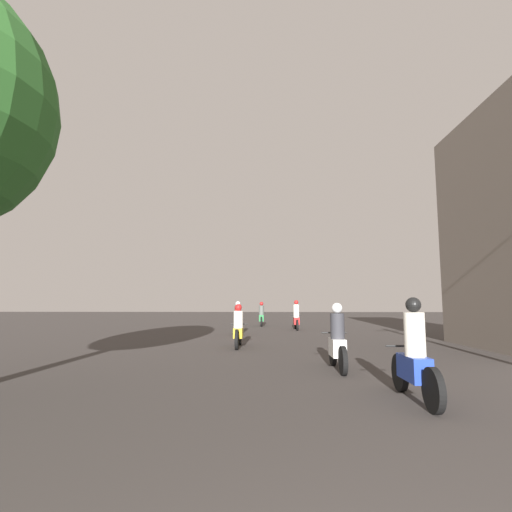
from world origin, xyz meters
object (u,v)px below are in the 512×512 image
Objects in this scene: motorcycle_blue at (414,359)px; motorcycle_green at (261,316)px; motorcycle_white at (337,343)px; motorcycle_red at (296,318)px; motorcycle_yellow at (238,330)px; motorcycle_orange at (238,321)px.

motorcycle_blue is 19.56m from motorcycle_green.
motorcycle_blue reaches higher than motorcycle_green.
motorcycle_red is at bearing 89.71° from motorcycle_white.
motorcycle_yellow is 1.11× the size of motorcycle_orange.
motorcycle_blue is at bearing -86.24° from motorcycle_green.
motorcycle_green is (-2.00, 3.32, -0.03)m from motorcycle_red.
motorcycle_yellow is at bearing -97.14° from motorcycle_green.
motorcycle_red is (0.02, 13.22, 0.03)m from motorcycle_white.
motorcycle_orange is at bearing 106.90° from motorcycle_white.
motorcycle_red is (3.01, 3.48, 0.02)m from motorcycle_orange.
motorcycle_blue is 1.05× the size of motorcycle_white.
motorcycle_red is 3.87m from motorcycle_green.
motorcycle_blue is 0.98× the size of motorcycle_yellow.
motorcycle_green is (0.62, 12.02, 0.02)m from motorcycle_yellow.
motorcycle_orange reaches higher than motorcycle_green.
motorcycle_green is at bearing 96.61° from motorcycle_white.
motorcycle_yellow is 5.24m from motorcycle_orange.
motorcycle_blue is 13.12m from motorcycle_orange.
motorcycle_white is at bearing -67.70° from motorcycle_yellow.
motorcycle_blue is at bearing -88.52° from motorcycle_red.
motorcycle_orange is 6.87m from motorcycle_green.
motorcycle_white is 0.97× the size of motorcycle_red.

